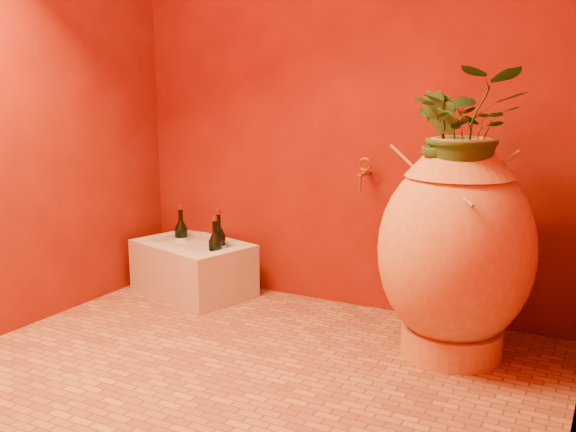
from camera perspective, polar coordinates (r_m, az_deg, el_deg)
The scene contains 11 objects.
floor at distance 2.79m, azimuth -3.71°, elevation -13.58°, with size 2.50×2.50×0.00m, color #9A5E32.
wall_back at distance 3.42m, azimuth 5.09°, elevation 12.58°, with size 2.50×0.02×2.50m, color #5F1005.
wall_left at distance 3.36m, azimuth -22.83°, elevation 11.78°, with size 0.02×2.00×2.50m, color #5F1005.
amphora at distance 2.88m, azimuth 14.68°, elevation -2.93°, with size 0.78×0.78×0.97m.
stone_basin at distance 3.76m, azimuth -8.41°, elevation -4.68°, with size 0.74×0.61×0.30m.
wine_bottle_a at distance 3.56m, azimuth -6.47°, elevation -3.26°, with size 0.08×0.08×0.32m.
wine_bottle_b at distance 3.88m, azimuth -9.46°, elevation -2.08°, with size 0.08×0.08×0.32m.
wine_bottle_c at distance 3.64m, azimuth -6.17°, elevation -2.81°, with size 0.08×0.08×0.34m.
wall_tap at distance 3.31m, azimuth 6.74°, elevation 3.87°, with size 0.07×0.15×0.16m.
plant_main at distance 2.78m, azimuth 15.68°, elevation 7.46°, with size 0.45×0.39×0.50m, color #234A1A.
plant_side at distance 2.74m, azimuth 13.73°, elevation 6.51°, with size 0.23×0.18×0.41m, color #234A1A.
Camera 1 is at (1.34, -2.14, 1.17)m, focal length 40.00 mm.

